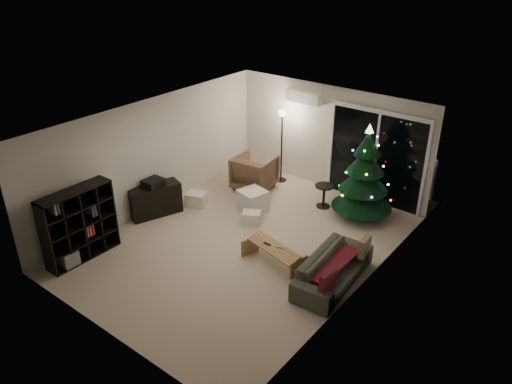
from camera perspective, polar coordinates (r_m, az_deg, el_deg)
room at (r=10.35m, az=5.62°, el=1.63°), size 6.50×7.51×2.60m
bookshelf at (r=9.93m, az=-20.12°, el=-3.21°), size 0.42×1.42×1.41m
media_cabinet at (r=11.07m, az=-11.47°, el=-0.91°), size 0.77×1.19×0.70m
stereo at (r=10.89m, az=-11.67°, el=1.06°), size 0.35×0.42×0.15m
armchair at (r=11.98m, az=-0.17°, el=2.27°), size 1.01×1.04×0.84m
ottoman at (r=11.07m, az=-0.38°, el=-0.97°), size 0.64×0.64×0.48m
cardboard_box_a at (r=11.38m, az=-6.83°, el=-0.83°), size 0.54×0.48×0.31m
cardboard_box_b at (r=10.60m, az=-0.52°, el=-2.96°), size 0.48×0.45×0.27m
side_table at (r=11.30m, az=7.75°, el=-0.46°), size 0.50×0.50×0.53m
floor_lamp at (r=12.22m, az=2.94°, el=5.14°), size 0.29×0.29×1.79m
sofa at (r=8.92m, az=8.83°, el=-8.65°), size 0.88×1.92×0.55m
sofa_throw at (r=8.88m, az=8.32°, el=-7.79°), size 0.58×1.35×0.04m
cushion_a at (r=9.19m, az=12.32°, el=-6.13°), size 0.14×0.37×0.36m
cushion_b at (r=8.22m, az=8.17°, el=-10.11°), size 0.13×0.37×0.36m
coffee_table at (r=9.31m, az=2.03°, el=-7.23°), size 1.24×0.67×0.37m
remote_a at (r=9.28m, az=1.29°, el=-5.91°), size 0.15×0.04×0.02m
remote_b at (r=9.19m, az=2.74°, el=-6.29°), size 0.14×0.08×0.02m
christmas_tree at (r=10.72m, az=12.34°, el=2.25°), size 1.65×1.65×2.11m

